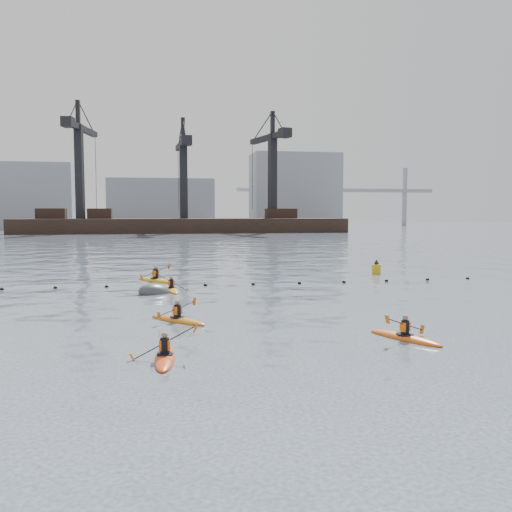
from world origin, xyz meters
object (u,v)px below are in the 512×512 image
Objects in this scene: kayaker_3 at (171,289)px; kayaker_4 at (405,337)px; kayaker_0 at (165,356)px; kayaker_2 at (177,319)px; nav_buoy at (376,269)px; kayaker_5 at (156,280)px; mooring_buoy at (156,293)px.

kayaker_3 is 1.00× the size of kayaker_4.
kayaker_2 is at bearing 87.21° from kayaker_0.
kayaker_4 is 2.58× the size of nav_buoy.
kayaker_0 reaches higher than kayaker_4.
kayaker_2 is 13.59m from kayaker_5.
kayaker_5 is 2.73× the size of nav_buoy.
kayaker_4 is (8.05, -4.66, -0.00)m from kayaker_2.
kayaker_2 is at bearing -57.44° from kayaker_4.
kayaker_3 is 16.43m from nav_buoy.
kayaker_3 is 15.90m from kayaker_4.
mooring_buoy is at bearing -128.87° from kayaker_5.
mooring_buoy is 17.59m from nav_buoy.
mooring_buoy is (0.06, -5.39, -0.11)m from kayaker_5.
kayaker_5 reaches higher than kayaker_4.
nav_buoy is (16.16, 1.68, 0.25)m from kayaker_5.
kayaker_0 is at bearing -127.89° from kayaker_5.
kayaker_4 is (8.59, 1.25, 0.00)m from kayaker_0.
nav_buoy is at bearing 23.72° from mooring_buoy.
kayaker_3 is 2.58× the size of nav_buoy.
kayaker_3 reaches higher than kayaker_2.
mooring_buoy is at bearing -156.28° from nav_buoy.
kayaker_3 is at bearing 49.14° from kayaker_2.
kayaker_2 is at bearing -98.67° from kayaker_3.
nav_buoy reaches higher than kayaker_4.
nav_buoy is at bearing 12.95° from kayaker_3.
nav_buoy is at bearing 3.70° from kayaker_2.
kayaker_0 reaches higher than kayaker_2.
kayaker_5 is at bearing 52.95° from kayaker_2.
kayaker_0 is 19.47m from kayaker_5.
mooring_buoy is 1.73× the size of nav_buoy.
kayaker_4 is at bearing -102.85° from kayaker_5.
kayaker_4 is 20.37m from kayaker_5.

